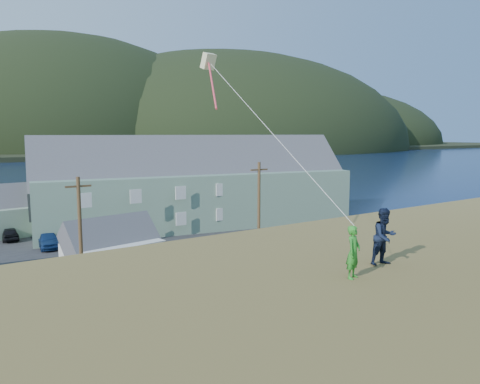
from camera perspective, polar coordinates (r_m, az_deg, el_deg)
name	(u,v)px	position (r m, az deg, el deg)	size (l,w,h in m)	color
ground	(104,313)	(31.47, -16.21, -13.96)	(900.00, 900.00, 0.00)	#0A1638
grass_strip	(115,323)	(29.68, -14.97, -15.13)	(110.00, 8.00, 0.10)	#4C3D19
waterfront_lot	(45,254)	(47.25, -22.63, -7.01)	(72.00, 36.00, 0.12)	#28282B
far_hills	(13,149)	(310.78, -25.97, 4.76)	(760.00, 265.00, 143.00)	black
lodge	(198,184)	(56.94, -5.20, 0.98)	(38.87, 16.93, 13.23)	slate
shed_white	(113,249)	(38.05, -15.22, -6.74)	(7.83, 5.83, 5.69)	silver
shed_palegreen_far	(18,211)	(57.51, -25.42, -2.08)	(10.75, 6.80, 6.87)	gray
utility_poles	(39,243)	(30.78, -23.32, -5.68)	(33.46, 0.24, 9.88)	#47331E
kite_flyer_green	(353,252)	(13.36, 13.66, -7.13)	(0.54, 0.35, 1.48)	#268424
kite_flyer_navy	(385,237)	(14.92, 17.21, -5.22)	(0.85, 0.66, 1.75)	black
kite_rig	(210,66)	(16.89, -3.62, 15.05)	(1.16, 3.27, 7.93)	beige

